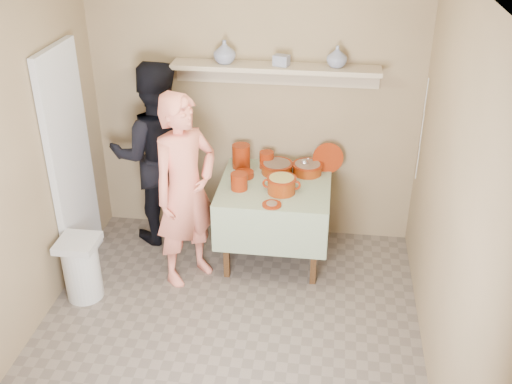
% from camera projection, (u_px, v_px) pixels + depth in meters
% --- Properties ---
extents(ground, '(3.50, 3.50, 0.00)m').
position_uv_depth(ground, '(223.00, 347.00, 4.54)').
color(ground, '#6D5F55').
rests_on(ground, ground).
extents(tile_panel, '(0.06, 0.70, 2.00)m').
position_uv_depth(tile_panel, '(71.00, 164.00, 5.06)').
color(tile_panel, silver).
rests_on(tile_panel, ground).
extents(plate_stack_a, '(0.17, 0.17, 0.22)m').
position_uv_depth(plate_stack_a, '(241.00, 156.00, 5.50)').
color(plate_stack_a, maroon).
rests_on(plate_stack_a, serving_table).
extents(plate_stack_b, '(0.13, 0.13, 0.16)m').
position_uv_depth(plate_stack_b, '(267.00, 160.00, 5.50)').
color(plate_stack_b, maroon).
rests_on(plate_stack_b, serving_table).
extents(bowl_stack, '(0.15, 0.15, 0.15)m').
position_uv_depth(bowl_stack, '(239.00, 181.00, 5.13)').
color(bowl_stack, maroon).
rests_on(bowl_stack, serving_table).
extents(empty_bowl, '(0.17, 0.17, 0.05)m').
position_uv_depth(empty_bowl, '(244.00, 174.00, 5.36)').
color(empty_bowl, maroon).
rests_on(empty_bowl, serving_table).
extents(propped_lid, '(0.29, 0.13, 0.28)m').
position_uv_depth(propped_lid, '(328.00, 158.00, 5.44)').
color(propped_lid, maroon).
rests_on(propped_lid, serving_table).
extents(vase_right, '(0.21, 0.21, 0.18)m').
position_uv_depth(vase_right, '(337.00, 57.00, 5.02)').
color(vase_right, navy).
rests_on(vase_right, wall_shelf).
extents(vase_left, '(0.21, 0.21, 0.20)m').
position_uv_depth(vase_left, '(225.00, 52.00, 5.11)').
color(vase_left, navy).
rests_on(vase_left, wall_shelf).
extents(ceramic_box, '(0.15, 0.13, 0.09)m').
position_uv_depth(ceramic_box, '(281.00, 60.00, 5.07)').
color(ceramic_box, navy).
rests_on(ceramic_box, wall_shelf).
extents(person_cook, '(0.70, 0.74, 1.70)m').
position_uv_depth(person_cook, '(186.00, 191.00, 4.95)').
color(person_cook, '#F5806A').
rests_on(person_cook, ground).
extents(person_helper, '(1.00, 0.88, 1.76)m').
position_uv_depth(person_helper, '(157.00, 154.00, 5.52)').
color(person_helper, black).
rests_on(person_helper, ground).
extents(room_shell, '(3.04, 3.54, 2.62)m').
position_uv_depth(room_shell, '(217.00, 155.00, 3.77)').
color(room_shell, '#967E5C').
rests_on(room_shell, ground).
extents(serving_table, '(0.97, 0.97, 0.76)m').
position_uv_depth(serving_table, '(275.00, 195.00, 5.32)').
color(serving_table, '#4C2D16').
rests_on(serving_table, ground).
extents(cazuela_meat_a, '(0.30, 0.30, 0.10)m').
position_uv_depth(cazuela_meat_a, '(277.00, 167.00, 5.42)').
color(cazuela_meat_a, '#701F04').
rests_on(cazuela_meat_a, serving_table).
extents(cazuela_meat_b, '(0.28, 0.28, 0.10)m').
position_uv_depth(cazuela_meat_b, '(307.00, 168.00, 5.40)').
color(cazuela_meat_b, '#701F04').
rests_on(cazuela_meat_b, serving_table).
extents(ladle, '(0.08, 0.26, 0.19)m').
position_uv_depth(ladle, '(305.00, 163.00, 5.38)').
color(ladle, silver).
rests_on(ladle, cazuela_meat_b).
extents(cazuela_rice, '(0.33, 0.25, 0.14)m').
position_uv_depth(cazuela_rice, '(281.00, 184.00, 5.08)').
color(cazuela_rice, '#701F04').
rests_on(cazuela_rice, serving_table).
extents(front_plate, '(0.16, 0.16, 0.03)m').
position_uv_depth(front_plate, '(272.00, 204.00, 4.91)').
color(front_plate, maroon).
rests_on(front_plate, serving_table).
extents(wall_shelf, '(1.80, 0.25, 0.21)m').
position_uv_depth(wall_shelf, '(276.00, 69.00, 5.16)').
color(wall_shelf, tan).
rests_on(wall_shelf, room_shell).
extents(trash_bin, '(0.32, 0.32, 0.56)m').
position_uv_depth(trash_bin, '(82.00, 268.00, 4.96)').
color(trash_bin, silver).
rests_on(trash_bin, ground).
extents(electrical_cord, '(0.01, 0.05, 0.90)m').
position_uv_depth(electrical_cord, '(422.00, 130.00, 5.06)').
color(electrical_cord, silver).
rests_on(electrical_cord, wall_shelf).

